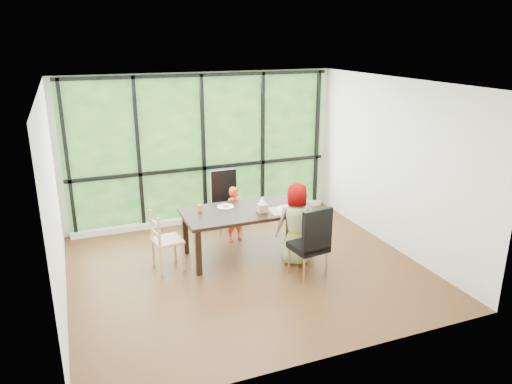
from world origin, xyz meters
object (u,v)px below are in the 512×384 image
at_px(green_cup, 303,204).
at_px(chair_end_beech, 167,240).
at_px(child_toddler, 235,214).
at_px(plate_near, 285,208).
at_px(orange_cup, 200,208).
at_px(child_older, 298,224).
at_px(chair_interior_leather, 308,241).
at_px(tissue_box, 262,208).
at_px(white_mug, 300,199).
at_px(dining_table, 248,232).
at_px(chair_window_leather, 227,203).
at_px(plate_far, 225,207).

bearing_deg(green_cup, chair_end_beech, 173.51).
relative_size(child_toddler, plate_near, 3.57).
bearing_deg(orange_cup, child_older, -29.48).
bearing_deg(child_older, chair_end_beech, 0.91).
bearing_deg(chair_interior_leather, tissue_box, -73.49).
bearing_deg(white_mug, chair_interior_leather, -109.94).
bearing_deg(dining_table, child_older, -43.03).
relative_size(chair_window_leather, orange_cup, 10.06).
distance_m(dining_table, chair_end_beech, 1.27).
bearing_deg(plate_near, child_older, -83.59).
distance_m(dining_table, white_mug, 1.00).
relative_size(child_older, plate_far, 4.80).
distance_m(plate_far, tissue_box, 0.61).
bearing_deg(chair_window_leather, child_toddler, -88.53).
distance_m(child_toddler, green_cup, 1.24).
relative_size(dining_table, chair_interior_leather, 1.85).
height_order(chair_interior_leather, plate_near, chair_interior_leather).
relative_size(chair_window_leather, green_cup, 7.99).
distance_m(child_older, orange_cup, 1.50).
bearing_deg(child_older, tissue_box, -25.43).
height_order(chair_window_leather, chair_end_beech, chair_window_leather).
relative_size(orange_cup, green_cup, 0.79).
relative_size(dining_table, plate_far, 7.64).
bearing_deg(dining_table, tissue_box, -45.36).
height_order(child_toddler, plate_far, child_toddler).
relative_size(dining_table, plate_near, 7.63).
distance_m(chair_window_leather, orange_cup, 1.10).
xyz_separation_m(plate_near, green_cup, (0.27, -0.07, 0.06)).
height_order(dining_table, chair_end_beech, chair_end_beech).
bearing_deg(chair_window_leather, plate_near, -64.43).
relative_size(chair_interior_leather, plate_far, 4.13).
relative_size(chair_end_beech, white_mug, 9.38).
height_order(child_older, white_mug, child_older).
distance_m(chair_window_leather, plate_far, 0.85).
height_order(plate_near, tissue_box, tissue_box).
bearing_deg(child_toddler, tissue_box, -88.67).
bearing_deg(chair_end_beech, child_toddler, -71.47).
bearing_deg(plate_far, tissue_box, -40.68).
bearing_deg(chair_end_beech, chair_interior_leather, -126.01).
bearing_deg(white_mug, dining_table, -178.24).
xyz_separation_m(chair_end_beech, green_cup, (2.08, -0.24, 0.37)).
relative_size(chair_interior_leather, orange_cup, 10.06).
xyz_separation_m(child_toddler, plate_far, (-0.29, -0.37, 0.29)).
bearing_deg(chair_end_beech, dining_table, -96.24).
bearing_deg(green_cup, plate_near, 164.40).
bearing_deg(child_toddler, orange_cup, -160.98).
distance_m(chair_window_leather, plate_near, 1.32).
bearing_deg(child_older, chair_window_leather, -52.13).
height_order(dining_table, plate_near, plate_near).
height_order(chair_end_beech, green_cup, chair_end_beech).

